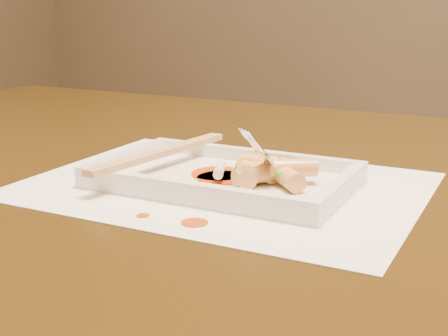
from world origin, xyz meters
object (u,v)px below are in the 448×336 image
at_px(table, 209,246).
at_px(fork, 296,109).
at_px(placemat, 224,185).
at_px(chopstick_a, 157,153).
at_px(plate_base, 224,181).

relative_size(table, fork, 10.00).
relative_size(table, placemat, 3.50).
relative_size(chopstick_a, fork, 1.50).
bearing_deg(plate_base, placemat, -45.00).
bearing_deg(fork, chopstick_a, -173.25).
xyz_separation_m(table, chopstick_a, (-0.03, -0.07, 0.13)).
height_order(table, chopstick_a, chopstick_a).
height_order(placemat, chopstick_a, chopstick_a).
xyz_separation_m(table, placemat, (0.05, -0.07, 0.10)).
relative_size(plate_base, fork, 1.86).
distance_m(table, chopstick_a, 0.15).
xyz_separation_m(table, fork, (0.12, -0.05, 0.18)).
distance_m(table, fork, 0.23).
distance_m(placemat, chopstick_a, 0.09).
height_order(placemat, plate_base, plate_base).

